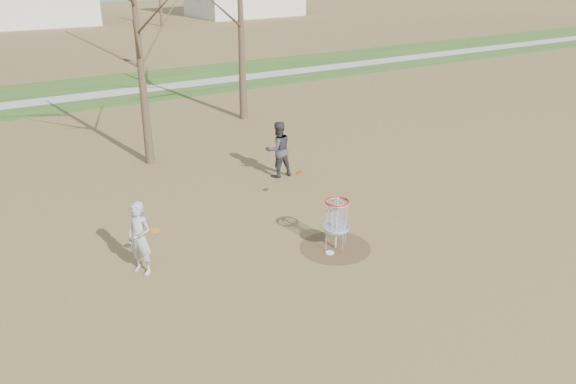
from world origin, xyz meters
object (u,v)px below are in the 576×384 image
object	(u,v)px
player_throwing	(278,149)
disc_grounded	(330,253)
player_standing	(140,238)
disc_golf_basket	(337,215)

from	to	relation	value
player_throwing	disc_grounded	bearing A→B (deg)	75.94
player_standing	player_throwing	xyz separation A→B (m)	(5.80, 3.67, 0.05)
disc_grounded	player_throwing	bearing A→B (deg)	73.41
disc_grounded	disc_golf_basket	distance (m)	0.95
disc_grounded	player_standing	bearing A→B (deg)	160.08
player_standing	player_throwing	bearing A→B (deg)	90.91
player_throwing	player_standing	bearing A→B (deg)	34.88
player_standing	disc_golf_basket	bearing A→B (deg)	41.68
player_throwing	disc_golf_basket	distance (m)	5.21
player_standing	disc_golf_basket	size ratio (longest dim) A/B	1.31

